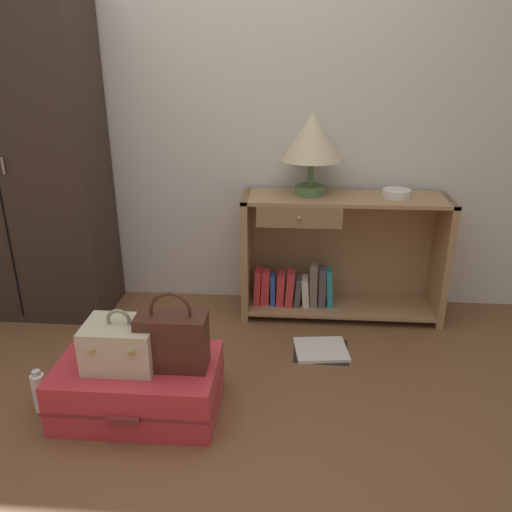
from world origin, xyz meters
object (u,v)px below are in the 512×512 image
object	(u,v)px
wardrobe	(16,157)
bottle	(40,392)
table_lamp	(312,139)
suitcase_large	(139,386)
bowl	(397,193)
train_case	(121,344)
bookshelf	(334,257)
open_book_on_floor	(321,350)
handbag	(172,340)

from	to	relation	value
wardrobe	bottle	world-z (taller)	wardrobe
table_lamp	suitcase_large	distance (m)	1.60
bowl	train_case	distance (m)	1.72
bowl	wardrobe	bearing A→B (deg)	-178.68
bookshelf	open_book_on_floor	size ratio (longest dim) A/B	3.89
bottle	bowl	bearing A→B (deg)	31.63
handbag	bookshelf	bearing A→B (deg)	53.95
suitcase_large	table_lamp	bearing A→B (deg)	53.58
bottle	suitcase_large	bearing A→B (deg)	4.89
bottle	train_case	bearing A→B (deg)	3.50
suitcase_large	handbag	distance (m)	0.31
suitcase_large	bookshelf	bearing A→B (deg)	47.95
bookshelf	table_lamp	bearing A→B (deg)	176.16
bookshelf	bowl	xyz separation A→B (m)	(0.33, -0.01, 0.41)
bookshelf	wardrobe	bearing A→B (deg)	-178.01
handbag	open_book_on_floor	xyz separation A→B (m)	(0.67, 0.56, -0.37)
table_lamp	wardrobe	bearing A→B (deg)	-177.45
train_case	bowl	bearing A→B (deg)	38.05
suitcase_large	handbag	xyz separation A→B (m)	(0.17, -0.01, 0.25)
bottle	bookshelf	bearing A→B (deg)	37.75
handbag	bottle	xyz separation A→B (m)	(-0.62, -0.03, -0.28)
wardrobe	bookshelf	world-z (taller)	wardrobe
bookshelf	train_case	bearing A→B (deg)	-133.31
bowl	bottle	distance (m)	2.11
bookshelf	train_case	xyz separation A→B (m)	(-0.98, -1.04, -0.02)
table_lamp	handbag	xyz separation A→B (m)	(-0.59, -1.05, -0.69)
open_book_on_floor	bottle	bearing A→B (deg)	-155.51
table_lamp	bottle	size ratio (longest dim) A/B	2.24
table_lamp	handbag	size ratio (longest dim) A/B	1.31
wardrobe	bottle	size ratio (longest dim) A/B	9.18
train_case	bottle	distance (m)	0.47
table_lamp	suitcase_large	xyz separation A→B (m)	(-0.76, -1.04, -0.95)
bookshelf	bowl	distance (m)	0.52
handbag	train_case	bearing A→B (deg)	-179.34
bottle	open_book_on_floor	world-z (taller)	bottle
bookshelf	handbag	xyz separation A→B (m)	(-0.76, -1.04, 0.01)
suitcase_large	bottle	bearing A→B (deg)	-175.11
bowl	handbag	world-z (taller)	bowl
wardrobe	table_lamp	world-z (taller)	wardrobe
suitcase_large	train_case	world-z (taller)	train_case
train_case	handbag	xyz separation A→B (m)	(0.23, 0.00, 0.03)
open_book_on_floor	table_lamp	bearing A→B (deg)	99.22
table_lamp	train_case	world-z (taller)	table_lamp
wardrobe	handbag	xyz separation A→B (m)	(1.10, -0.97, -0.58)
table_lamp	open_book_on_floor	size ratio (longest dim) A/B	1.53
suitcase_large	bottle	world-z (taller)	suitcase_large
suitcase_large	handbag	bearing A→B (deg)	-3.93
wardrobe	bookshelf	size ratio (longest dim) A/B	1.61
open_book_on_floor	bookshelf	bearing A→B (deg)	80.25
suitcase_large	open_book_on_floor	distance (m)	1.01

